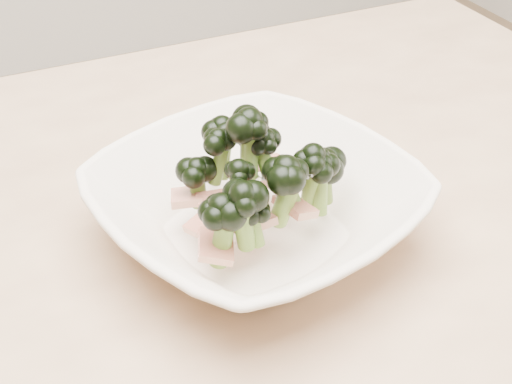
# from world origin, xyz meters

# --- Properties ---
(dining_table) EXTENTS (1.20, 0.80, 0.75)m
(dining_table) POSITION_xyz_m (0.00, 0.00, 0.65)
(dining_table) COLOR tan
(dining_table) RESTS_ON ground
(broccoli_dish) EXTENTS (0.34, 0.34, 0.13)m
(broccoli_dish) POSITION_xyz_m (0.07, -0.03, 0.79)
(broccoli_dish) COLOR #F3E1CD
(broccoli_dish) RESTS_ON dining_table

